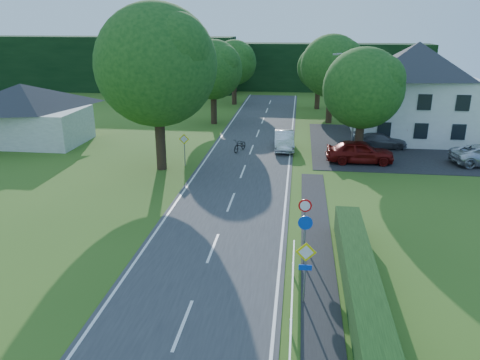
# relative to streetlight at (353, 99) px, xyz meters

# --- Properties ---
(road) EXTENTS (7.00, 80.00, 0.04)m
(road) POSITION_rel_streetlight_xyz_m (-8.06, -10.00, -4.44)
(road) COLOR #343437
(road) RESTS_ON ground
(parking_pad) EXTENTS (14.00, 16.00, 0.04)m
(parking_pad) POSITION_rel_streetlight_xyz_m (3.94, 3.00, -4.44)
(parking_pad) COLOR black
(parking_pad) RESTS_ON ground
(line_edge_left) EXTENTS (0.12, 80.00, 0.01)m
(line_edge_left) POSITION_rel_streetlight_xyz_m (-11.31, -10.00, -4.42)
(line_edge_left) COLOR white
(line_edge_left) RESTS_ON road
(line_edge_right) EXTENTS (0.12, 80.00, 0.01)m
(line_edge_right) POSITION_rel_streetlight_xyz_m (-4.81, -10.00, -4.42)
(line_edge_right) COLOR white
(line_edge_right) RESTS_ON road
(line_centre) EXTENTS (0.12, 80.00, 0.01)m
(line_centre) POSITION_rel_streetlight_xyz_m (-8.06, -10.00, -4.42)
(line_centre) COLOR white
(line_centre) RESTS_ON road
(tree_main) EXTENTS (9.40, 9.40, 11.64)m
(tree_main) POSITION_rel_streetlight_xyz_m (-14.06, -6.00, 1.36)
(tree_main) COLOR #174514
(tree_main) RESTS_ON ground
(tree_left_far) EXTENTS (7.00, 7.00, 8.58)m
(tree_left_far) POSITION_rel_streetlight_xyz_m (-13.06, 10.00, -0.17)
(tree_left_far) COLOR #174514
(tree_left_far) RESTS_ON ground
(tree_right_far) EXTENTS (7.40, 7.40, 9.09)m
(tree_right_far) POSITION_rel_streetlight_xyz_m (-1.06, 12.00, 0.08)
(tree_right_far) COLOR #174514
(tree_right_far) RESTS_ON ground
(tree_left_back) EXTENTS (6.60, 6.60, 8.07)m
(tree_left_back) POSITION_rel_streetlight_xyz_m (-12.56, 22.00, -0.43)
(tree_left_back) COLOR #174514
(tree_left_back) RESTS_ON ground
(tree_right_back) EXTENTS (6.20, 6.20, 7.56)m
(tree_right_back) POSITION_rel_streetlight_xyz_m (-2.06, 20.00, -0.68)
(tree_right_back) COLOR #174514
(tree_right_back) RESTS_ON ground
(tree_right_mid) EXTENTS (7.00, 7.00, 8.58)m
(tree_right_mid) POSITION_rel_streetlight_xyz_m (0.44, -2.00, -0.17)
(tree_right_mid) COLOR #174514
(tree_right_mid) RESTS_ON ground
(treeline_left) EXTENTS (44.00, 6.00, 8.00)m
(treeline_left) POSITION_rel_streetlight_xyz_m (-36.06, 32.00, -0.46)
(treeline_left) COLOR black
(treeline_left) RESTS_ON ground
(treeline_right) EXTENTS (30.00, 5.00, 7.00)m
(treeline_right) POSITION_rel_streetlight_xyz_m (-0.06, 36.00, -0.96)
(treeline_right) COLOR black
(treeline_right) RESTS_ON ground
(bungalow_left) EXTENTS (11.00, 6.50, 5.20)m
(bungalow_left) POSITION_rel_streetlight_xyz_m (-28.06, 0.00, -1.75)
(bungalow_left) COLOR #B0B1AC
(bungalow_left) RESTS_ON ground
(house_white) EXTENTS (10.60, 8.40, 8.60)m
(house_white) POSITION_rel_streetlight_xyz_m (5.94, 6.00, -0.06)
(house_white) COLOR silver
(house_white) RESTS_ON ground
(streetlight) EXTENTS (2.03, 0.18, 8.00)m
(streetlight) POSITION_rel_streetlight_xyz_m (0.00, 0.00, 0.00)
(streetlight) COLOR gray
(streetlight) RESTS_ON ground
(sign_priority_right) EXTENTS (0.78, 0.09, 2.59)m
(sign_priority_right) POSITION_rel_streetlight_xyz_m (-3.76, -22.02, -2.67)
(sign_priority_right) COLOR gray
(sign_priority_right) RESTS_ON ground
(sign_roundabout) EXTENTS (0.64, 0.08, 2.37)m
(sign_roundabout) POSITION_rel_streetlight_xyz_m (-3.76, -19.02, -2.79)
(sign_roundabout) COLOR gray
(sign_roundabout) RESTS_ON ground
(sign_speed_limit) EXTENTS (0.64, 0.11, 2.37)m
(sign_speed_limit) POSITION_rel_streetlight_xyz_m (-3.76, -17.03, -2.70)
(sign_speed_limit) COLOR gray
(sign_speed_limit) RESTS_ON ground
(sign_priority_left) EXTENTS (0.78, 0.09, 2.44)m
(sign_priority_left) POSITION_rel_streetlight_xyz_m (-12.56, -5.02, -2.75)
(sign_priority_left) COLOR gray
(sign_priority_left) RESTS_ON ground
(moving_car) EXTENTS (1.84, 4.65, 1.51)m
(moving_car) POSITION_rel_streetlight_xyz_m (-5.36, 0.54, -3.67)
(moving_car) COLOR silver
(moving_car) RESTS_ON road
(motorcycle) EXTENTS (1.31, 2.10, 1.04)m
(motorcycle) POSITION_rel_streetlight_xyz_m (-8.96, -0.60, -3.90)
(motorcycle) COLOR black
(motorcycle) RESTS_ON road
(parked_car_red) EXTENTS (5.11, 2.18, 1.72)m
(parked_car_red) POSITION_rel_streetlight_xyz_m (0.49, -2.68, -3.56)
(parked_car_red) COLOR #680E0B
(parked_car_red) RESTS_ON parking_pad
(parked_car_silver_a) EXTENTS (4.62, 3.10, 1.44)m
(parked_car_silver_a) POSITION_rel_streetlight_xyz_m (3.43, 3.77, -3.70)
(parked_car_silver_a) COLOR #B9B9BE
(parked_car_silver_a) RESTS_ON parking_pad
(parked_car_grey) EXTENTS (4.58, 2.11, 1.30)m
(parked_car_grey) POSITION_rel_streetlight_xyz_m (2.70, 2.00, -3.77)
(parked_car_grey) COLOR #525257
(parked_car_grey) RESTS_ON parking_pad
(parasol) EXTENTS (2.43, 2.46, 1.93)m
(parasol) POSITION_rel_streetlight_xyz_m (5.06, 2.79, -3.46)
(parasol) COLOR #A3150D
(parasol) RESTS_ON parking_pad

